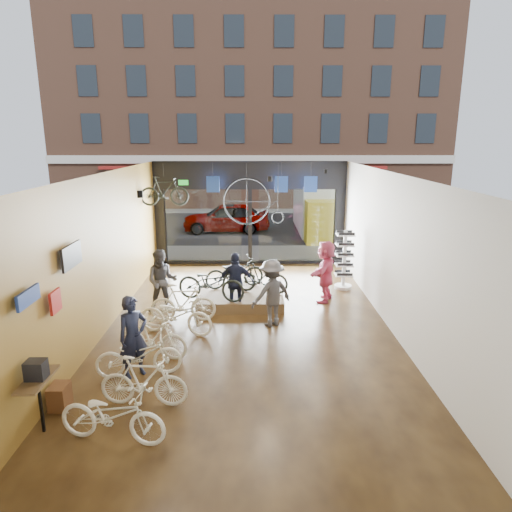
{
  "coord_description": "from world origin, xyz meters",
  "views": [
    {
      "loc": [
        0.1,
        -10.71,
        4.59
      ],
      "look_at": [
        0.19,
        1.4,
        1.46
      ],
      "focal_mm": 32.0,
      "sensor_mm": 36.0,
      "label": 1
    }
  ],
  "objects_px": {
    "floor_bike_1": "(144,381)",
    "display_bike_left": "(211,283)",
    "street_car": "(226,217)",
    "display_bike_mid": "(262,277)",
    "customer_0": "(133,337)",
    "customer_1": "(162,281)",
    "box_truck": "(325,207)",
    "floor_bike_4": "(176,315)",
    "floor_bike_2": "(139,355)",
    "customer_3": "(272,293)",
    "floor_bike_5": "(183,303)",
    "hung_bike": "(164,191)",
    "customer_5": "(326,271)",
    "sunglasses_rack": "(344,260)",
    "customer_2": "(236,282)",
    "floor_bike_3": "(153,337)",
    "floor_bike_0": "(112,415)",
    "display_bike_right": "(234,272)",
    "penny_farthing": "(256,203)",
    "display_platform": "(241,298)"
  },
  "relations": [
    {
      "from": "floor_bike_2",
      "to": "display_platform",
      "type": "bearing_deg",
      "value": -35.3
    },
    {
      "from": "floor_bike_0",
      "to": "sunglasses_rack",
      "type": "xyz_separation_m",
      "value": [
        5.02,
        7.48,
        0.47
      ]
    },
    {
      "from": "customer_2",
      "to": "hung_bike",
      "type": "xyz_separation_m",
      "value": [
        -2.43,
        3.18,
        2.1
      ]
    },
    {
      "from": "sunglasses_rack",
      "to": "floor_bike_2",
      "type": "bearing_deg",
      "value": -148.93
    },
    {
      "from": "floor_bike_4",
      "to": "floor_bike_5",
      "type": "distance_m",
      "value": 0.77
    },
    {
      "from": "display_bike_right",
      "to": "customer_2",
      "type": "height_order",
      "value": "customer_2"
    },
    {
      "from": "customer_3",
      "to": "hung_bike",
      "type": "height_order",
      "value": "hung_bike"
    },
    {
      "from": "floor_bike_4",
      "to": "customer_2",
      "type": "relative_size",
      "value": 1.12
    },
    {
      "from": "display_platform",
      "to": "customer_1",
      "type": "relative_size",
      "value": 1.39
    },
    {
      "from": "floor_bike_1",
      "to": "display_bike_left",
      "type": "relative_size",
      "value": 0.83
    },
    {
      "from": "customer_1",
      "to": "hung_bike",
      "type": "relative_size",
      "value": 1.09
    },
    {
      "from": "floor_bike_5",
      "to": "sunglasses_rack",
      "type": "distance_m",
      "value": 5.37
    },
    {
      "from": "penny_farthing",
      "to": "floor_bike_3",
      "type": "bearing_deg",
      "value": -110.06
    },
    {
      "from": "display_bike_right",
      "to": "customer_5",
      "type": "height_order",
      "value": "customer_5"
    },
    {
      "from": "box_truck",
      "to": "floor_bike_2",
      "type": "distance_m",
      "value": 14.67
    },
    {
      "from": "display_bike_left",
      "to": "customer_3",
      "type": "relative_size",
      "value": 1.1
    },
    {
      "from": "box_truck",
      "to": "penny_farthing",
      "type": "height_order",
      "value": "penny_farthing"
    },
    {
      "from": "customer_2",
      "to": "hung_bike",
      "type": "relative_size",
      "value": 1.04
    },
    {
      "from": "display_bike_left",
      "to": "hung_bike",
      "type": "bearing_deg",
      "value": 44.35
    },
    {
      "from": "hung_bike",
      "to": "floor_bike_3",
      "type": "bearing_deg",
      "value": -176.65
    },
    {
      "from": "customer_1",
      "to": "customer_5",
      "type": "distance_m",
      "value": 4.62
    },
    {
      "from": "customer_3",
      "to": "customer_0",
      "type": "bearing_deg",
      "value": 11.18
    },
    {
      "from": "display_platform",
      "to": "display_bike_left",
      "type": "xyz_separation_m",
      "value": [
        -0.78,
        -0.56,
        0.65
      ]
    },
    {
      "from": "customer_0",
      "to": "sunglasses_rack",
      "type": "xyz_separation_m",
      "value": [
        5.2,
        5.43,
        0.1
      ]
    },
    {
      "from": "floor_bike_2",
      "to": "sunglasses_rack",
      "type": "xyz_separation_m",
      "value": [
        5.11,
        5.45,
        0.49
      ]
    },
    {
      "from": "customer_5",
      "to": "street_car",
      "type": "bearing_deg",
      "value": -139.43
    },
    {
      "from": "display_bike_right",
      "to": "customer_1",
      "type": "xyz_separation_m",
      "value": [
        -1.91,
        -1.17,
        0.1
      ]
    },
    {
      "from": "floor_bike_1",
      "to": "display_bike_left",
      "type": "distance_m",
      "value": 4.68
    },
    {
      "from": "floor_bike_5",
      "to": "hung_bike",
      "type": "height_order",
      "value": "hung_bike"
    },
    {
      "from": "floor_bike_3",
      "to": "penny_farthing",
      "type": "bearing_deg",
      "value": -6.15
    },
    {
      "from": "customer_1",
      "to": "hung_bike",
      "type": "distance_m",
      "value": 3.82
    },
    {
      "from": "floor_bike_2",
      "to": "display_platform",
      "type": "height_order",
      "value": "floor_bike_2"
    },
    {
      "from": "customer_0",
      "to": "floor_bike_3",
      "type": "bearing_deg",
      "value": 34.78
    },
    {
      "from": "floor_bike_3",
      "to": "display_bike_right",
      "type": "distance_m",
      "value": 4.2
    },
    {
      "from": "floor_bike_2",
      "to": "customer_0",
      "type": "height_order",
      "value": "customer_0"
    },
    {
      "from": "box_truck",
      "to": "floor_bike_4",
      "type": "relative_size",
      "value": 3.92
    },
    {
      "from": "floor_bike_1",
      "to": "customer_3",
      "type": "distance_m",
      "value": 4.3
    },
    {
      "from": "box_truck",
      "to": "floor_bike_1",
      "type": "distance_m",
      "value": 15.52
    },
    {
      "from": "floor_bike_0",
      "to": "customer_0",
      "type": "height_order",
      "value": "customer_0"
    },
    {
      "from": "customer_2",
      "to": "floor_bike_3",
      "type": "bearing_deg",
      "value": 58.03
    },
    {
      "from": "display_platform",
      "to": "customer_2",
      "type": "relative_size",
      "value": 1.46
    },
    {
      "from": "street_car",
      "to": "box_truck",
      "type": "bearing_deg",
      "value": 78.22
    },
    {
      "from": "floor_bike_2",
      "to": "customer_0",
      "type": "xyz_separation_m",
      "value": [
        -0.09,
        0.02,
        0.39
      ]
    },
    {
      "from": "floor_bike_3",
      "to": "penny_farthing",
      "type": "distance_m",
      "value": 6.92
    },
    {
      "from": "customer_0",
      "to": "customer_1",
      "type": "height_order",
      "value": "customer_1"
    },
    {
      "from": "customer_0",
      "to": "sunglasses_rack",
      "type": "height_order",
      "value": "sunglasses_rack"
    },
    {
      "from": "street_car",
      "to": "display_bike_mid",
      "type": "height_order",
      "value": "street_car"
    },
    {
      "from": "floor_bike_5",
      "to": "customer_0",
      "type": "bearing_deg",
      "value": 166.05
    },
    {
      "from": "floor_bike_4",
      "to": "display_bike_right",
      "type": "relative_size",
      "value": 1.05
    },
    {
      "from": "floor_bike_1",
      "to": "customer_2",
      "type": "distance_m",
      "value": 4.79
    }
  ]
}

